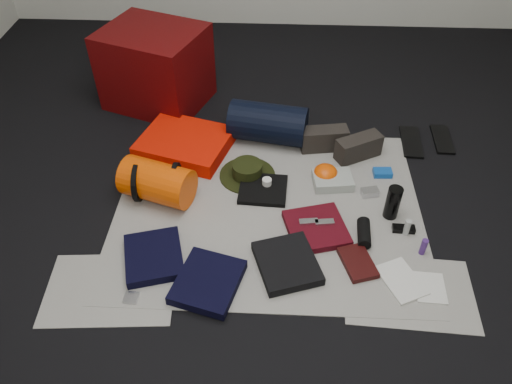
{
  "coord_description": "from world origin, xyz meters",
  "views": [
    {
      "loc": [
        0.02,
        -1.87,
        1.87
      ],
      "look_at": [
        -0.07,
        0.02,
        0.1
      ],
      "focal_mm": 35.0,
      "sensor_mm": 36.0,
      "label": 1
    }
  ],
  "objects_px": {
    "sleeping_pad": "(185,143)",
    "stuff_sack": "(157,182)",
    "red_cabinet": "(156,67)",
    "water_bottle": "(393,203)",
    "navy_duffel": "(268,123)",
    "paperback_book": "(358,263)",
    "compact_camera": "(370,192)"
  },
  "relations": [
    {
      "from": "stuff_sack",
      "to": "paperback_book",
      "type": "xyz_separation_m",
      "value": [
        1.02,
        -0.42,
        -0.09
      ]
    },
    {
      "from": "stuff_sack",
      "to": "water_bottle",
      "type": "relative_size",
      "value": 1.98
    },
    {
      "from": "stuff_sack",
      "to": "compact_camera",
      "type": "bearing_deg",
      "value": 3.57
    },
    {
      "from": "red_cabinet",
      "to": "paperback_book",
      "type": "height_order",
      "value": "red_cabinet"
    },
    {
      "from": "paperback_book",
      "to": "sleeping_pad",
      "type": "bearing_deg",
      "value": 120.92
    },
    {
      "from": "sleeping_pad",
      "to": "navy_duffel",
      "type": "height_order",
      "value": "navy_duffel"
    },
    {
      "from": "sleeping_pad",
      "to": "paperback_book",
      "type": "bearing_deg",
      "value": -41.5
    },
    {
      "from": "sleeping_pad",
      "to": "navy_duffel",
      "type": "distance_m",
      "value": 0.51
    },
    {
      "from": "red_cabinet",
      "to": "navy_duffel",
      "type": "relative_size",
      "value": 1.32
    },
    {
      "from": "water_bottle",
      "to": "paperback_book",
      "type": "xyz_separation_m",
      "value": [
        -0.2,
        -0.33,
        -0.08
      ]
    },
    {
      "from": "sleeping_pad",
      "to": "stuff_sack",
      "type": "relative_size",
      "value": 1.36
    },
    {
      "from": "stuff_sack",
      "to": "red_cabinet",
      "type": "bearing_deg",
      "value": 100.52
    },
    {
      "from": "water_bottle",
      "to": "red_cabinet",
      "type": "bearing_deg",
      "value": 143.45
    },
    {
      "from": "water_bottle",
      "to": "paperback_book",
      "type": "bearing_deg",
      "value": -120.91
    },
    {
      "from": "red_cabinet",
      "to": "sleeping_pad",
      "type": "distance_m",
      "value": 0.63
    },
    {
      "from": "red_cabinet",
      "to": "water_bottle",
      "type": "height_order",
      "value": "red_cabinet"
    },
    {
      "from": "navy_duffel",
      "to": "paperback_book",
      "type": "distance_m",
      "value": 1.07
    },
    {
      "from": "red_cabinet",
      "to": "compact_camera",
      "type": "height_order",
      "value": "red_cabinet"
    },
    {
      "from": "navy_duffel",
      "to": "water_bottle",
      "type": "bearing_deg",
      "value": -33.63
    },
    {
      "from": "water_bottle",
      "to": "compact_camera",
      "type": "bearing_deg",
      "value": 119.83
    },
    {
      "from": "sleeping_pad",
      "to": "water_bottle",
      "type": "xyz_separation_m",
      "value": [
        1.14,
        -0.5,
        0.05
      ]
    },
    {
      "from": "red_cabinet",
      "to": "sleeping_pad",
      "type": "bearing_deg",
      "value": -44.11
    },
    {
      "from": "sleeping_pad",
      "to": "stuff_sack",
      "type": "height_order",
      "value": "stuff_sack"
    },
    {
      "from": "red_cabinet",
      "to": "compact_camera",
      "type": "xyz_separation_m",
      "value": [
        1.31,
        -0.88,
        -0.23
      ]
    },
    {
      "from": "red_cabinet",
      "to": "stuff_sack",
      "type": "xyz_separation_m",
      "value": [
        0.18,
        -0.96,
        -0.14
      ]
    },
    {
      "from": "red_cabinet",
      "to": "paperback_book",
      "type": "distance_m",
      "value": 1.84
    },
    {
      "from": "navy_duffel",
      "to": "paperback_book",
      "type": "relative_size",
      "value": 2.25
    },
    {
      "from": "sleeping_pad",
      "to": "paperback_book",
      "type": "xyz_separation_m",
      "value": [
        0.94,
        -0.84,
        -0.03
      ]
    },
    {
      "from": "compact_camera",
      "to": "paperback_book",
      "type": "bearing_deg",
      "value": -116.33
    },
    {
      "from": "stuff_sack",
      "to": "paperback_book",
      "type": "relative_size",
      "value": 1.81
    },
    {
      "from": "navy_duffel",
      "to": "paperback_book",
      "type": "xyz_separation_m",
      "value": [
        0.45,
        -0.96,
        -0.11
      ]
    },
    {
      "from": "stuff_sack",
      "to": "navy_duffel",
      "type": "distance_m",
      "value": 0.79
    }
  ]
}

